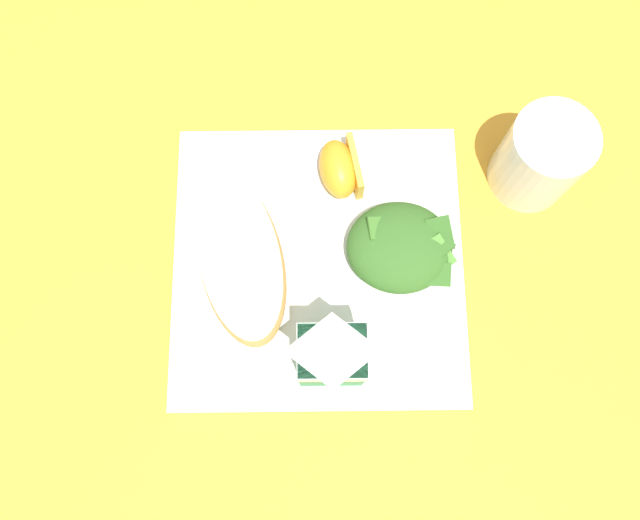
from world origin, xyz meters
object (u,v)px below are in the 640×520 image
white_plate (320,265)px  milk_carton (334,355)px  green_salad_pile (402,247)px  drinking_clear_cup (542,158)px  orange_wedge_front (342,169)px  cheesy_pizza_bread (242,257)px

white_plate → milk_carton: 0.12m
green_salad_pile → milk_carton: (0.07, 0.10, 0.04)m
green_salad_pile → drinking_clear_cup: bearing=-148.3°
orange_wedge_front → cheesy_pizza_bread: bearing=42.7°
white_plate → drinking_clear_cup: drinking_clear_cup is taller
cheesy_pizza_bread → orange_wedge_front: size_ratio=2.80×
white_plate → orange_wedge_front: size_ratio=4.27×
milk_carton → drinking_clear_cup: (-0.20, -0.19, -0.03)m
milk_carton → drinking_clear_cup: 0.28m
cheesy_pizza_bread → milk_carton: bearing=130.9°
cheesy_pizza_bread → drinking_clear_cup: drinking_clear_cup is taller
green_salad_pile → drinking_clear_cup: size_ratio=1.10×
white_plate → milk_carton: bearing=96.3°
drinking_clear_cup → cheesy_pizza_bread: bearing=17.9°
white_plate → cheesy_pizza_bread: cheesy_pizza_bread is taller
white_plate → green_salad_pile: bearing=-173.4°
cheesy_pizza_bread → green_salad_pile: green_salad_pile is taller
cheesy_pizza_bread → milk_carton: size_ratio=1.67×
drinking_clear_cup → orange_wedge_front: bearing=1.4°
white_plate → green_salad_pile: 0.08m
white_plate → orange_wedge_front: orange_wedge_front is taller
white_plate → green_salad_pile: (-0.08, -0.01, 0.03)m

